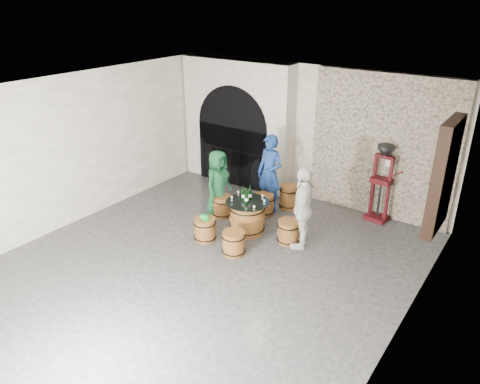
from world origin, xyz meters
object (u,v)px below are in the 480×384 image
Objects in this scene: barrel_stool_near_left at (205,229)px; person_blue at (270,173)px; barrel_stool_far at (264,204)px; corking_press at (382,178)px; person_white at (303,208)px; wine_bottle_center at (246,198)px; wine_bottle_left at (244,194)px; side_barrel at (288,197)px; person_green at (218,183)px; barrel_table at (247,217)px; barrel_stool_near_right at (234,243)px; barrel_stool_left at (222,206)px; barrel_stool_right at (288,232)px; wine_bottle_right at (250,194)px.

barrel_stool_near_left is 2.12m from person_blue.
barrel_stool_far is 0.28× the size of corking_press.
wine_bottle_center is (-1.17, -0.23, -0.01)m from person_white.
wine_bottle_left is 1.61m from side_barrel.
wine_bottle_center is 0.19× the size of corking_press.
barrel_stool_near_left is at bearing -122.10° from corking_press.
person_green is 0.90× the size of person_white.
person_white is at bearing 6.44° from barrel_table.
barrel_table is 1.31m from person_white.
person_white reaches higher than barrel_table.
person_green is 0.85× the size of person_blue.
barrel_stool_near_right is 1.16m from wine_bottle_left.
wine_bottle_left is 0.19× the size of corking_press.
barrel_stool_far is at bearing -117.24° from side_barrel.
barrel_stool_near_left is at bearing -128.24° from wine_bottle_center.
person_blue reaches higher than barrel_stool_near_right.
wine_bottle_left is (0.78, -0.28, 0.59)m from barrel_stool_left.
barrel_table is 2.79× the size of wine_bottle_left.
barrel_stool_far is at bearing 143.12° from barrel_stool_right.
barrel_table is at bearing -109.38° from person_green.
barrel_stool_near_left is (-0.35, -1.71, 0.00)m from barrel_stool_far.
barrel_stool_left is 0.32× the size of person_green.
barrel_stool_far is at bearing 40.84° from barrel_stool_left.
barrel_table is 3.05m from corking_press.
wine_bottle_center is at bearing -68.55° from barrel_table.
wine_bottle_right is 0.19× the size of corking_press.
barrel_stool_left and barrel_stool_near_left have the same top height.
wine_bottle_left reaches higher than barrel_stool_near_left.
barrel_stool_near_left is at bearing -148.32° from barrel_stool_right.
wine_bottle_right is (-0.05, 0.21, 0.00)m from wine_bottle_center.
barrel_stool_left is 1.83m from barrel_stool_right.
barrel_table is 0.50m from wine_bottle_right.
person_green is 2.25m from person_white.
barrel_stool_near_right is at bearing -86.47° from side_barrel.
corking_press is at bearing 48.73° from barrel_stool_near_left.
barrel_stool_left is 1.00× the size of barrel_stool_near_right.
barrel_stool_right is 1.00× the size of barrel_stool_near_left.
barrel_stool_right is 2.05m from person_green.
barrel_stool_near_left is at bearing -82.73° from person_white.
barrel_stool_left is 1.49× the size of wine_bottle_center.
barrel_stool_near_right is (0.45, -1.82, 0.00)m from barrel_stool_far.
corking_press reaches higher than barrel_stool_near_right.
side_barrel is (0.10, 1.60, -0.55)m from wine_bottle_center.
corking_press is (2.22, 1.22, 0.77)m from barrel_stool_far.
barrel_stool_right is at bearing -109.76° from corking_press.
corking_press is at bearing 44.43° from wine_bottle_left.
wine_bottle_center reaches higher than barrel_stool_right.
barrel_stool_far is at bearing 103.84° from barrel_stool_near_right.
barrel_stool_left is 1.49× the size of wine_bottle_right.
wine_bottle_right is (0.88, -0.18, 0.59)m from barrel_stool_left.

